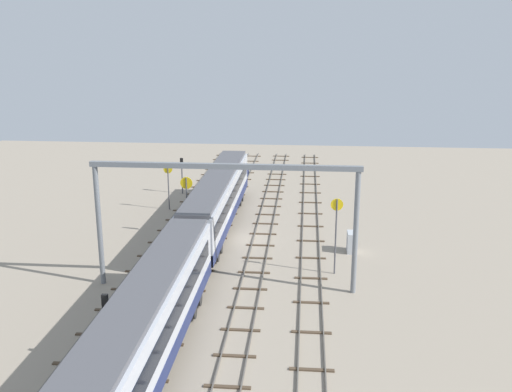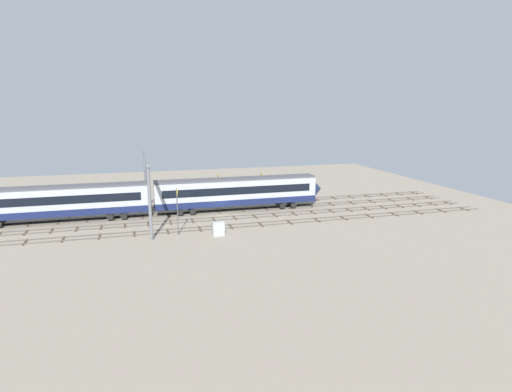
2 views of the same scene
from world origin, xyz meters
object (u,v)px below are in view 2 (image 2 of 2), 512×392
object	(u,v)px
speed_sign_far_trackside	(177,205)
signal_light_trackside_approach	(68,198)
speed_sign_near_foreground	(261,182)
relay_cabinet	(218,229)
train	(156,198)
speed_sign_mid_trackside	(218,185)
signal_light_trackside_departure	(297,183)
overhead_gantry	(146,172)

from	to	relation	value
speed_sign_far_trackside	signal_light_trackside_approach	size ratio (longest dim) A/B	1.37
speed_sign_near_foreground	relay_cabinet	size ratio (longest dim) A/B	2.78
signal_light_trackside_approach	relay_cabinet	size ratio (longest dim) A/B	2.51
train	speed_sign_far_trackside	xyz separation A→B (m)	(2.07, -10.21, 1.04)
speed_sign_mid_trackside	signal_light_trackside_approach	xyz separation A→B (m)	(-21.26, -0.14, -0.80)
signal_light_trackside_approach	relay_cabinet	world-z (taller)	signal_light_trackside_approach
speed_sign_mid_trackside	signal_light_trackside_approach	bearing A→B (deg)	-179.63
train	relay_cabinet	bearing A→B (deg)	-60.31
speed_sign_far_trackside	signal_light_trackside_departure	xyz separation A→B (m)	(21.58, 16.11, -1.01)
speed_sign_far_trackside	signal_light_trackside_approach	distance (m)	18.64
speed_sign_near_foreground	train	bearing A→B (deg)	-161.15
signal_light_trackside_approach	relay_cabinet	distance (m)	23.30
train	signal_light_trackside_departure	distance (m)	24.38
train	speed_sign_near_foreground	bearing A→B (deg)	18.85
signal_light_trackside_departure	train	bearing A→B (deg)	-166.01
train	speed_sign_near_foreground	size ratio (longest dim) A/B	10.76
signal_light_trackside_approach	signal_light_trackside_departure	xyz separation A→B (m)	(35.42, 3.65, -0.10)
train	relay_cabinet	distance (m)	13.70
train	overhead_gantry	world-z (taller)	overhead_gantry
signal_light_trackside_approach	train	bearing A→B (deg)	-10.80
signal_light_trackside_approach	relay_cabinet	xyz separation A→B (m)	(18.49, -14.04, -1.95)
speed_sign_near_foreground	signal_light_trackside_approach	size ratio (longest dim) A/B	1.11
overhead_gantry	speed_sign_mid_trackside	xyz separation A→B (m)	(10.63, 4.88, -3.07)
speed_sign_mid_trackside	signal_light_trackside_departure	size ratio (longest dim) A/B	1.31
speed_sign_mid_trackside	relay_cabinet	world-z (taller)	speed_sign_mid_trackside
train	signal_light_trackside_approach	size ratio (longest dim) A/B	11.90
train	speed_sign_near_foreground	distance (m)	18.30
speed_sign_near_foreground	signal_light_trackside_departure	size ratio (longest dim) A/B	1.15
signal_light_trackside_departure	speed_sign_far_trackside	bearing A→B (deg)	-143.27
overhead_gantry	signal_light_trackside_departure	distance (m)	26.48
signal_light_trackside_departure	relay_cabinet	world-z (taller)	signal_light_trackside_departure
speed_sign_near_foreground	speed_sign_mid_trackside	world-z (taller)	speed_sign_mid_trackside
overhead_gantry	signal_light_trackside_approach	bearing A→B (deg)	155.95
speed_sign_mid_trackside	signal_light_trackside_departure	world-z (taller)	speed_sign_mid_trackside
signal_light_trackside_approach	overhead_gantry	bearing A→B (deg)	-24.05
train	signal_light_trackside_departure	world-z (taller)	train
train	overhead_gantry	xyz separation A→B (m)	(-1.14, -2.50, 4.01)
overhead_gantry	speed_sign_far_trackside	size ratio (longest dim) A/B	3.16
speed_sign_mid_trackside	train	bearing A→B (deg)	-165.92
overhead_gantry	speed_sign_far_trackside	distance (m)	8.87
overhead_gantry	train	bearing A→B (deg)	65.48
train	signal_light_trackside_departure	size ratio (longest dim) A/B	12.38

